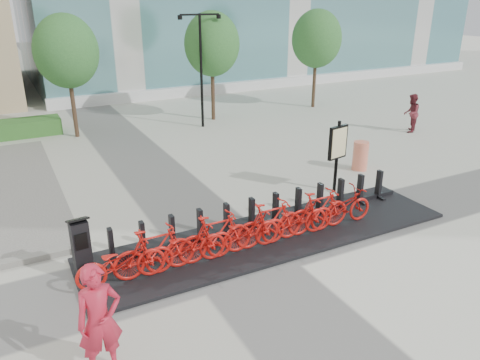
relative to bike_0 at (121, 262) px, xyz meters
name	(u,v)px	position (x,y,z in m)	size (l,w,h in m)	color
ground	(232,255)	(2.60, 0.05, -0.58)	(120.00, 120.00, 0.00)	beige
tree_1	(66,51)	(1.10, 12.05, 3.01)	(2.60, 2.60, 5.10)	#382B1B
tree_2	(212,44)	(7.60, 12.05, 3.01)	(2.60, 2.60, 5.10)	#382B1B
tree_3	(317,39)	(13.60, 12.05, 3.01)	(2.60, 2.60, 5.10)	#382B1B
streetlamp	(201,58)	(6.60, 11.05, 2.56)	(2.00, 0.20, 5.00)	black
dock_pad	(272,236)	(3.90, 0.35, -0.54)	(9.60, 2.40, 0.08)	black
dock_rail_posts	(265,212)	(3.96, 0.82, -0.07)	(8.02, 0.50, 0.85)	black
bike_0	(121,262)	(0.00, 0.00, 0.00)	(0.66, 1.90, 1.00)	red
bike_1	(154,251)	(0.72, 0.00, 0.05)	(0.52, 1.84, 1.11)	red
bike_2	(186,246)	(1.44, 0.00, 0.00)	(0.66, 1.90, 1.00)	red
bike_3	(215,236)	(2.16, 0.00, 0.05)	(0.52, 1.84, 1.11)	red
bike_4	(243,231)	(2.88, 0.00, 0.00)	(0.66, 1.90, 1.00)	red
bike_5	(270,223)	(3.60, 0.00, 0.05)	(0.52, 1.84, 1.11)	red
bike_6	(295,219)	(4.32, 0.00, 0.00)	(0.66, 1.90, 1.00)	red
bike_7	(318,211)	(5.04, 0.00, 0.05)	(0.52, 1.84, 1.11)	red
bike_8	(341,207)	(5.76, 0.00, 0.00)	(0.66, 1.90, 1.00)	red
kiosk	(81,247)	(-0.67, 0.66, 0.18)	(0.46, 0.40, 1.41)	black
worker_red	(100,321)	(-0.88, -2.25, 0.41)	(0.72, 0.47, 1.97)	red
pedestrian	(411,113)	(14.46, 5.93, 0.27)	(0.83, 0.65, 1.70)	maroon
construction_barrel	(360,156)	(9.20, 3.18, -0.07)	(0.53, 0.53, 1.01)	#FF3900
map_sign	(338,145)	(7.20, 2.04, 0.91)	(0.74, 0.26, 2.25)	black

